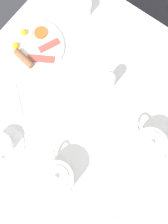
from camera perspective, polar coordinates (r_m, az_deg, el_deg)
name	(u,v)px	position (r m, az deg, el deg)	size (l,w,h in m)	color
ground_plane	(84,143)	(1.93, 0.00, -5.69)	(8.00, 8.00, 0.00)	#333338
table	(84,117)	(1.29, 0.00, -1.01)	(1.00, 1.03, 0.72)	white
breakfast_plate	(32,47)	(1.33, -9.50, 11.63)	(0.26, 0.26, 0.04)	white
teapot_near	(57,178)	(1.14, -4.99, -11.97)	(0.16, 0.16, 0.12)	white
teapot_far	(148,146)	(1.17, 11.65, -6.03)	(0.19, 0.12, 0.12)	white
teacup_with_saucer_left	(82,9)	(1.38, -0.38, 18.37)	(0.16, 0.16, 0.06)	white
teacup_with_saucer_right	(2,145)	(1.21, -14.75, -5.87)	(0.16, 0.16, 0.06)	white
pepper_grinder	(110,79)	(1.22, 4.85, 6.05)	(0.05, 0.05, 0.10)	#BCBCC1
spoon_for_tea	(18,99)	(1.27, -12.04, 2.33)	(0.13, 0.10, 0.00)	silver
fork_spare	(139,43)	(1.35, 10.09, 12.31)	(0.14, 0.14, 0.00)	silver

